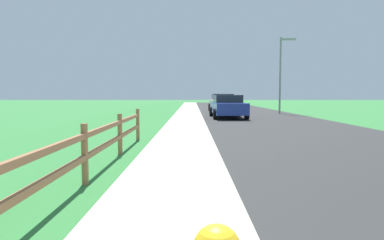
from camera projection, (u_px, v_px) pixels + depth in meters
The scene contains 8 objects.
ground_plane at pixel (201, 114), 24.94m from camera, with size 120.00×120.00×0.00m, color #317638.
road_asphalt at pixel (245, 113), 26.94m from camera, with size 7.00×66.00×0.01m, color #2B2B2B.
curb_concrete at pixel (162, 113), 26.93m from camera, with size 6.00×66.00×0.01m, color #B5AEA1.
grass_verge at pixel (143, 113), 26.93m from camera, with size 5.00×66.00×0.00m, color #317638.
rail_fence at pixel (84, 149), 5.57m from camera, with size 0.11×11.05×1.01m.
parked_suv_blue at pixel (227, 106), 21.45m from camera, with size 2.14×4.88×1.42m.
parked_car_silver at pixel (222, 103), 28.51m from camera, with size 2.12×5.02×1.49m.
street_lamp at pixel (282, 68), 25.70m from camera, with size 1.17×0.20×5.68m.
Camera 1 is at (-0.69, 0.10, 1.48)m, focal length 32.22 mm.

